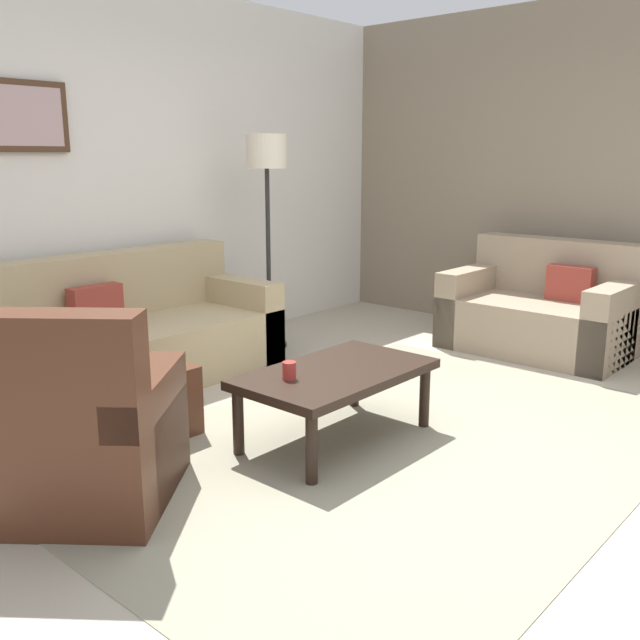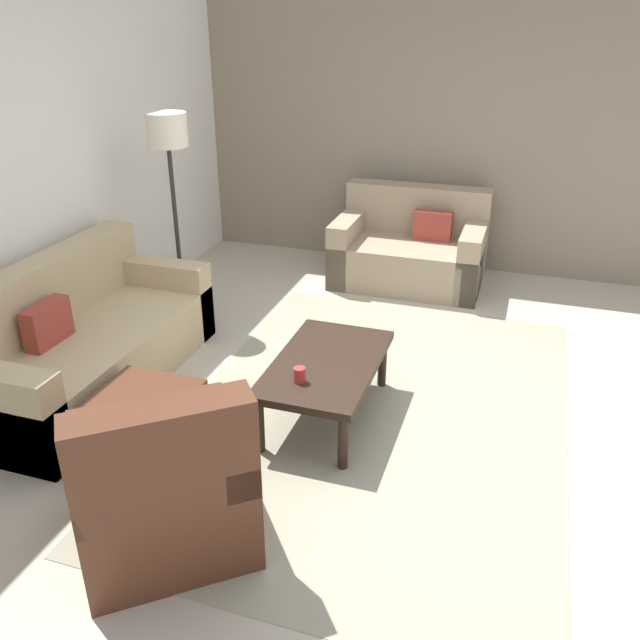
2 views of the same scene
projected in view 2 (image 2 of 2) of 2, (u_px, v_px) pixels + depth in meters
The scene contains 11 objects.
ground_plane at pixel (374, 412), 4.39m from camera, with size 8.00×8.00×0.00m, color #B2A893.
rear_partition at pixel (14, 175), 4.52m from camera, with size 6.00×0.12×2.80m, color silver.
stone_feature_panel at pixel (454, 126), 6.36m from camera, with size 0.12×5.20×2.80m, color gray.
area_rug at pixel (374, 411), 4.38m from camera, with size 3.53×2.44×0.01m, color gray.
couch_main at pixel (77, 345), 4.62m from camera, with size 2.01×0.91×0.88m.
couch_loveseat at pixel (411, 250), 6.42m from camera, with size 0.92×1.40×0.88m.
armchair_leather at pixel (165, 497), 3.17m from camera, with size 1.12×1.12×0.95m.
ottoman at pixel (146, 424), 3.91m from camera, with size 0.56×0.56×0.40m, color #4C2819.
coffee_table at pixel (326, 368), 4.20m from camera, with size 1.10×0.64×0.41m.
cup at pixel (299, 375), 3.93m from camera, with size 0.07×0.07×0.09m, color #B2332D.
lamp_standing at pixel (169, 152), 5.19m from camera, with size 0.32×0.32×1.71m.
Camera 2 is at (-3.62, -0.81, 2.44)m, focal length 36.94 mm.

